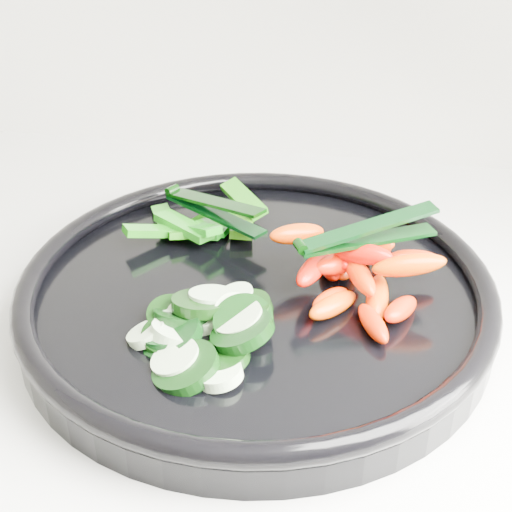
# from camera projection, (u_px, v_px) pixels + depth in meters

# --- Properties ---
(veggie_tray) EXTENTS (0.42, 0.42, 0.04)m
(veggie_tray) POSITION_uv_depth(u_px,v_px,m) (256.00, 293.00, 0.57)
(veggie_tray) COLOR black
(veggie_tray) RESTS_ON counter
(cucumber_pile) EXTENTS (0.12, 0.12, 0.04)m
(cucumber_pile) POSITION_uv_depth(u_px,v_px,m) (200.00, 328.00, 0.51)
(cucumber_pile) COLOR black
(cucumber_pile) RESTS_ON veggie_tray
(carrot_pile) EXTENTS (0.14, 0.15, 0.06)m
(carrot_pile) POSITION_uv_depth(u_px,v_px,m) (355.00, 269.00, 0.55)
(carrot_pile) COLOR #E65700
(carrot_pile) RESTS_ON veggie_tray
(pepper_pile) EXTENTS (0.12, 0.12, 0.04)m
(pepper_pile) POSITION_uv_depth(u_px,v_px,m) (204.00, 223.00, 0.64)
(pepper_pile) COLOR #16730B
(pepper_pile) RESTS_ON veggie_tray
(tong_carrot) EXTENTS (0.11, 0.07, 0.02)m
(tong_carrot) POSITION_uv_depth(u_px,v_px,m) (364.00, 234.00, 0.54)
(tong_carrot) COLOR black
(tong_carrot) RESTS_ON carrot_pile
(tong_pepper) EXTENTS (0.10, 0.07, 0.02)m
(tong_pepper) POSITION_uv_depth(u_px,v_px,m) (211.00, 207.00, 0.63)
(tong_pepper) COLOR black
(tong_pepper) RESTS_ON pepper_pile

